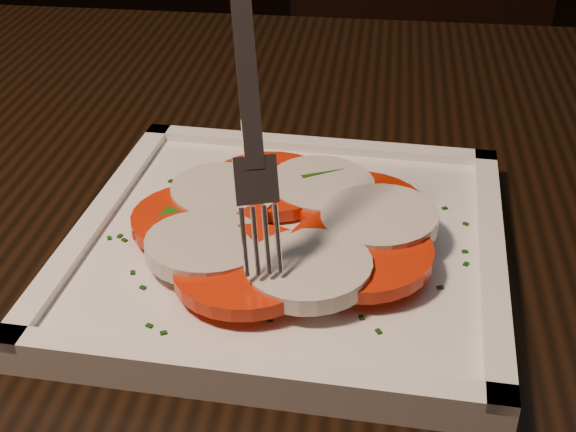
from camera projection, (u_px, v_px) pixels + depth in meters
The scene contains 5 objects.
table at pixel (373, 311), 0.61m from camera, with size 1.23×0.84×0.75m.
chair at pixel (443, 110), 1.21m from camera, with size 0.55×0.55×0.93m.
plate at pixel (288, 247), 0.49m from camera, with size 0.26×0.26×0.01m, color white.
caprese_salad at pixel (288, 223), 0.48m from camera, with size 0.22×0.19×0.02m.
fork at pixel (244, 70), 0.41m from camera, with size 0.03×0.08×0.19m, color white, non-canonical shape.
Camera 1 is at (0.28, -0.77, 1.03)m, focal length 50.00 mm.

